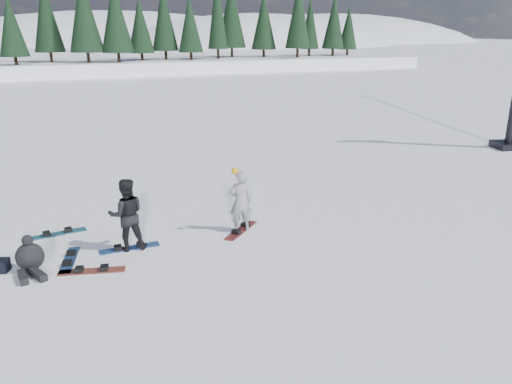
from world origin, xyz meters
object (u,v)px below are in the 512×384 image
(snowboarder_man, at_px, (127,215))
(snowboard_loose_b, at_px, (92,271))
(snowboard_loose_a, at_px, (70,260))
(snowboard_loose_c, at_px, (58,234))
(snowboarder_woman, at_px, (241,201))
(seated_rider, at_px, (30,258))

(snowboarder_man, bearing_deg, snowboard_loose_b, 48.49)
(snowboard_loose_a, bearing_deg, snowboard_loose_c, 18.66)
(snowboarder_woman, height_order, snowboard_loose_c, snowboarder_woman)
(seated_rider, distance_m, snowboard_loose_a, 0.93)
(snowboarder_woman, height_order, snowboard_loose_b, snowboarder_woman)
(seated_rider, height_order, snowboard_loose_c, seated_rider)
(snowboarder_man, relative_size, snowboard_loose_b, 1.24)
(snowboarder_woman, height_order, snowboarder_man, snowboarder_woman)
(snowboarder_woman, bearing_deg, snowboard_loose_c, -10.67)
(snowboarder_man, bearing_deg, snowboarder_woman, -174.84)
(snowboarder_woman, xyz_separation_m, snowboard_loose_a, (-4.48, -0.25, -0.86))
(snowboard_loose_b, bearing_deg, snowboard_loose_c, 117.96)
(seated_rider, xyz_separation_m, snowboard_loose_a, (0.83, 0.26, -0.32))
(snowboarder_man, relative_size, snowboard_loose_c, 1.24)
(snowboard_loose_c, height_order, snowboard_loose_a, same)
(snowboard_loose_c, bearing_deg, snowboarder_woman, -27.05)
(snowboarder_woman, xyz_separation_m, snowboard_loose_b, (-4.02, -1.04, -0.86))
(snowboard_loose_a, distance_m, snowboard_loose_b, 0.92)
(snowboard_loose_a, bearing_deg, snowboarder_man, -71.89)
(snowboarder_man, relative_size, seated_rider, 1.66)
(seated_rider, relative_size, snowboard_loose_c, 0.75)
(snowboarder_man, distance_m, snowboard_loose_a, 1.72)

